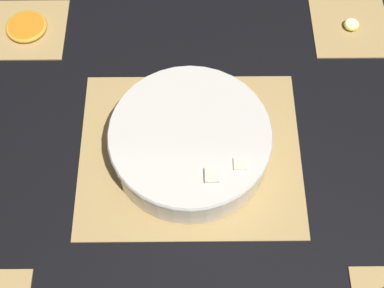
% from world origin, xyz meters
% --- Properties ---
extents(ground_plane, '(6.00, 6.00, 0.00)m').
position_xyz_m(ground_plane, '(0.00, 0.00, 0.00)').
color(ground_plane, black).
extents(bamboo_mat_center, '(0.41, 0.34, 0.01)m').
position_xyz_m(bamboo_mat_center, '(-0.00, 0.00, 0.00)').
color(bamboo_mat_center, tan).
rests_on(bamboo_mat_center, ground_plane).
extents(coaster_mat_near_left, '(0.16, 0.16, 0.01)m').
position_xyz_m(coaster_mat_near_left, '(-0.34, -0.30, 0.00)').
color(coaster_mat_near_left, tan).
rests_on(coaster_mat_near_left, ground_plane).
extents(coaster_mat_near_right, '(0.16, 0.16, 0.01)m').
position_xyz_m(coaster_mat_near_right, '(0.34, -0.30, 0.00)').
color(coaster_mat_near_right, tan).
rests_on(coaster_mat_near_right, ground_plane).
extents(fruit_salad_bowl, '(0.29, 0.29, 0.08)m').
position_xyz_m(fruit_salad_bowl, '(0.00, -0.00, 0.05)').
color(fruit_salad_bowl, silver).
rests_on(fruit_salad_bowl, bamboo_mat_center).
extents(orange_slice_whole, '(0.09, 0.09, 0.01)m').
position_xyz_m(orange_slice_whole, '(0.34, -0.30, 0.01)').
color(orange_slice_whole, orange).
rests_on(orange_slice_whole, coaster_mat_near_right).
extents(banana_coin_single, '(0.03, 0.03, 0.01)m').
position_xyz_m(banana_coin_single, '(-0.34, -0.30, 0.01)').
color(banana_coin_single, '#F7EFC6').
rests_on(banana_coin_single, coaster_mat_near_left).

